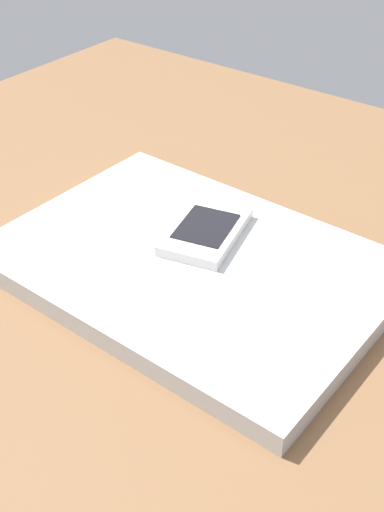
# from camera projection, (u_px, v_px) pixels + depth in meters

# --- Properties ---
(desk_surface) EXTENTS (1.20, 0.80, 0.03)m
(desk_surface) POSITION_uv_depth(u_px,v_px,m) (302.00, 293.00, 0.62)
(desk_surface) COLOR brown
(desk_surface) RESTS_ON ground
(laptop_closed) EXTENTS (0.35, 0.25, 0.02)m
(laptop_closed) POSITION_uv_depth(u_px,v_px,m) (192.00, 265.00, 0.61)
(laptop_closed) COLOR #B7BABC
(laptop_closed) RESTS_ON desk_surface
(cell_phone_on_laptop) EXTENTS (0.08, 0.11, 0.01)m
(cell_phone_on_laptop) POSITION_uv_depth(u_px,v_px,m) (206.00, 231.00, 0.63)
(cell_phone_on_laptop) COLOR silver
(cell_phone_on_laptop) RESTS_ON laptop_closed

